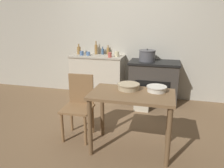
% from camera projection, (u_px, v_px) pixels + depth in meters
% --- Properties ---
extents(ground_plane, '(14.00, 14.00, 0.00)m').
position_uv_depth(ground_plane, '(106.00, 126.00, 3.46)').
color(ground_plane, brown).
extents(wall_back, '(8.00, 0.07, 2.55)m').
position_uv_depth(wall_back, '(126.00, 36.00, 4.55)').
color(wall_back, '#B2AD9E').
rests_on(wall_back, ground_plane).
extents(counter_cabinet, '(1.11, 0.52, 0.90)m').
position_uv_depth(counter_cabinet, '(98.00, 76.00, 4.67)').
color(counter_cabinet, beige).
rests_on(counter_cabinet, ground_plane).
extents(stove, '(0.97, 0.60, 0.84)m').
position_uv_depth(stove, '(153.00, 82.00, 4.36)').
color(stove, '#38332D').
rests_on(stove, ground_plane).
extents(work_table, '(1.02, 0.60, 0.77)m').
position_uv_depth(work_table, '(132.00, 103.00, 2.69)').
color(work_table, brown).
rests_on(work_table, ground_plane).
extents(chair, '(0.42, 0.42, 0.89)m').
position_uv_depth(chair, '(79.00, 104.00, 3.08)').
color(chair, olive).
rests_on(chair, ground_plane).
extents(flour_sack, '(0.27, 0.19, 0.40)m').
position_uv_depth(flour_sack, '(142.00, 100.00, 4.01)').
color(flour_sack, beige).
rests_on(flour_sack, ground_plane).
extents(stock_pot, '(0.32, 0.32, 0.24)m').
position_uv_depth(stock_pot, '(147.00, 56.00, 4.24)').
color(stock_pot, '#4C4C51').
rests_on(stock_pot, stove).
extents(mixing_bowl_large, '(0.29, 0.29, 0.08)m').
position_uv_depth(mixing_bowl_large, '(128.00, 86.00, 2.78)').
color(mixing_bowl_large, tan).
rests_on(mixing_bowl_large, work_table).
extents(mixing_bowl_small, '(0.25, 0.25, 0.07)m').
position_uv_depth(mixing_bowl_small, '(157.00, 88.00, 2.70)').
color(mixing_bowl_small, silver).
rests_on(mixing_bowl_small, work_table).
extents(bottle_far_left, '(0.06, 0.06, 0.19)m').
position_uv_depth(bottle_far_left, '(108.00, 51.00, 4.64)').
color(bottle_far_left, olive).
rests_on(bottle_far_left, counter_cabinet).
extents(bottle_left, '(0.06, 0.06, 0.28)m').
position_uv_depth(bottle_left, '(96.00, 49.00, 4.67)').
color(bottle_left, olive).
rests_on(bottle_left, counter_cabinet).
extents(bottle_mid_left, '(0.06, 0.06, 0.16)m').
position_uv_depth(bottle_mid_left, '(103.00, 51.00, 4.66)').
color(bottle_mid_left, '#3D5675').
rests_on(bottle_mid_left, counter_cabinet).
extents(bottle_center_left, '(0.08, 0.08, 0.22)m').
position_uv_depth(bottle_center_left, '(79.00, 50.00, 4.67)').
color(bottle_center_left, olive).
rests_on(bottle_center_left, counter_cabinet).
extents(cup_center, '(0.08, 0.08, 0.08)m').
position_uv_depth(cup_center, '(88.00, 54.00, 4.52)').
color(cup_center, '#4C6B99').
rests_on(cup_center, counter_cabinet).
extents(cup_center_right, '(0.09, 0.09, 0.10)m').
position_uv_depth(cup_center_right, '(117.00, 54.00, 4.39)').
color(cup_center_right, beige).
rests_on(cup_center_right, counter_cabinet).
extents(cup_mid_right, '(0.08, 0.08, 0.09)m').
position_uv_depth(cup_mid_right, '(82.00, 53.00, 4.54)').
color(cup_mid_right, '#4C6B99').
rests_on(cup_mid_right, counter_cabinet).
extents(cup_right, '(0.07, 0.07, 0.10)m').
position_uv_depth(cup_right, '(110.00, 55.00, 4.31)').
color(cup_right, '#B74C42').
rests_on(cup_right, counter_cabinet).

